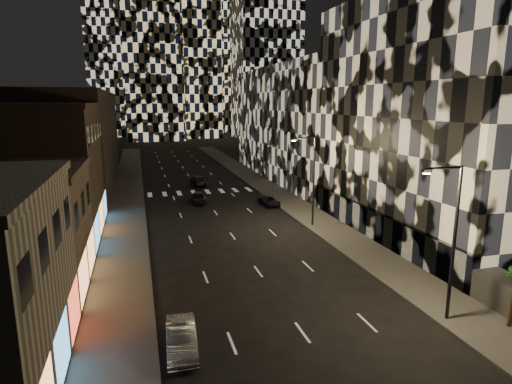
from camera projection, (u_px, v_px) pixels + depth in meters
sidewalk_left at (127, 196)px, 57.80m from camera, size 4.00×120.00×0.15m
sidewalk_right at (268, 188)px, 63.03m from camera, size 4.00×120.00×0.15m
curb_left at (143, 195)px, 58.35m from camera, size 0.20×120.00×0.15m
curb_right at (254, 188)px, 62.48m from camera, size 0.20×120.00×0.15m
retail_tan at (3, 235)px, 27.82m from camera, size 10.00×10.00×8.00m
retail_brown at (40, 174)px, 39.19m from camera, size 10.00×15.00×12.00m
retail_filler_left at (77, 139)px, 63.97m from camera, size 10.00×40.00×14.00m
midrise_right at (454, 118)px, 39.34m from camera, size 16.00×25.00×22.00m
midrise_base at (374, 224)px, 39.29m from camera, size 0.60×25.00×3.00m
midrise_filler_right at (314, 123)px, 70.39m from camera, size 16.00×40.00×18.00m
streetlight_near at (451, 233)px, 23.79m from camera, size 2.55×0.25×9.00m
streetlight_far at (312, 175)px, 42.65m from camera, size 2.55×0.25×9.00m
car_silver_parked at (181, 338)px, 21.79m from camera, size 1.70×4.30×1.39m
car_dark_midlane at (199, 198)px, 53.64m from camera, size 1.82×4.13×1.38m
car_dark_oncoming at (199, 180)px, 65.35m from camera, size 2.08×5.07×1.47m
car_dark_rightlane at (270, 201)px, 52.42m from camera, size 1.98×4.05×1.11m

